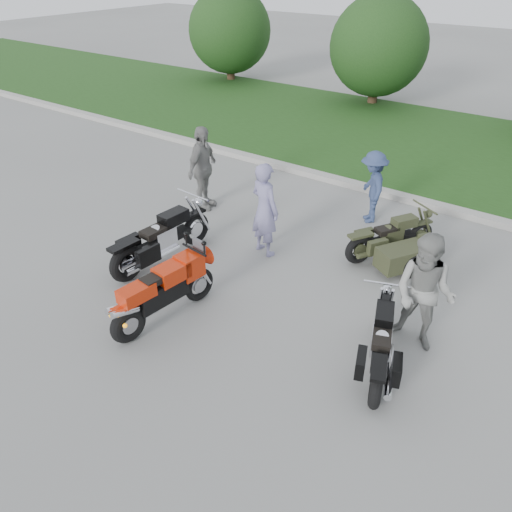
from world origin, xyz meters
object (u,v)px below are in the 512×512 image
Objects in this scene: sportbike_red at (162,291)px; person_denim at (372,187)px; cruiser_left at (159,241)px; person_grey at (424,293)px; cruiser_sidecar at (399,249)px; person_stripe at (265,210)px; person_back at (203,169)px; cruiser_right at (381,347)px.

sportbike_red is 5.41m from person_denim.
cruiser_left is 4.95m from person_grey.
person_stripe is (-2.38, -1.09, 0.58)m from cruiser_sidecar.
person_stripe is at bearing -122.29° from person_back.
cruiser_right is 2.98m from cruiser_sidecar.
person_denim is at bearing 126.89° from person_grey.
cruiser_right is at bearing 23.54° from sportbike_red.
person_denim is at bearing 62.13° from cruiser_left.
cruiser_right is 1.25× the size of person_denim.
person_back reaches higher than person_denim.
sportbike_red is 1.10× the size of person_stripe.
sportbike_red is 2.79m from person_stripe.
cruiser_left is (-1.31, 1.22, -0.10)m from sportbike_red.
cruiser_left is 1.30× the size of person_grey.
cruiser_left is 2.13m from person_stripe.
cruiser_right is at bearing 1.30° from cruiser_left.
cruiser_left is 2.61m from person_back.
cruiser_sidecar is 1.01× the size of person_grey.
person_grey reaches higher than cruiser_left.
person_denim is (2.52, 4.05, 0.32)m from cruiser_left.
person_stripe is (1.40, 1.54, 0.47)m from cruiser_left.
person_denim is (-1.26, 1.42, 0.44)m from cruiser_sidecar.
person_grey is at bearing 55.11° from cruiser_right.
person_grey reaches higher than cruiser_sidecar.
cruiser_right is at bearing -41.88° from cruiser_sidecar.
person_stripe reaches higher than cruiser_right.
person_back reaches higher than sportbike_red.
cruiser_sidecar is 2.68m from person_stripe.
sportbike_red is at bearing 103.48° from person_stripe.
person_denim is (1.21, 5.27, 0.23)m from sportbike_red.
sportbike_red is 0.85× the size of cruiser_left.
person_back is at bearing -146.13° from cruiser_sidecar.
cruiser_sidecar is at bearing -140.08° from person_stripe.
person_denim is at bearing -76.56° from person_back.
cruiser_left is at bearing -170.93° from person_back.
cruiser_right is at bearing -8.71° from person_denim.
person_back is at bearing 128.73° from sportbike_red.
cruiser_sidecar is at bearing 121.26° from person_grey.
sportbike_red is 1.03× the size of cruiser_right.
cruiser_left is 4.66m from cruiser_right.
person_stripe is (0.09, 2.76, 0.37)m from sportbike_red.
cruiser_sidecar is 1.95m from person_denim.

